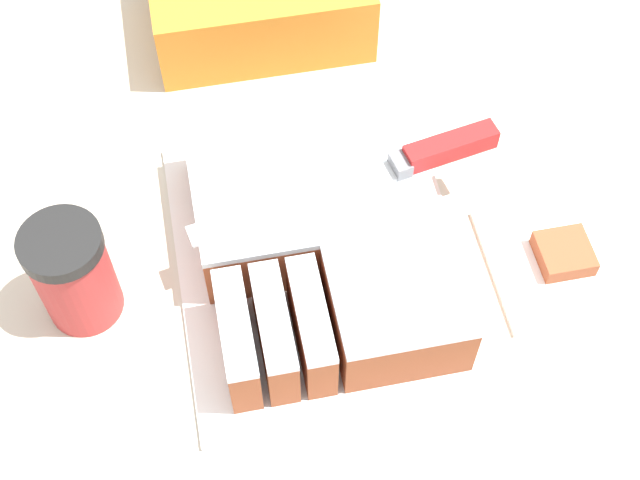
% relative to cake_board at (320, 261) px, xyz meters
% --- Properties ---
extents(countertop, '(1.40, 1.10, 0.91)m').
position_rel_cake_board_xyz_m(countertop, '(0.02, -0.04, -0.46)').
color(countertop, beige).
rests_on(countertop, ground_plane).
extents(cake_board, '(0.29, 0.35, 0.01)m').
position_rel_cake_board_xyz_m(cake_board, '(0.00, 0.00, 0.00)').
color(cake_board, white).
rests_on(cake_board, countertop).
extents(cake, '(0.23, 0.30, 0.07)m').
position_rel_cake_board_xyz_m(cake, '(0.00, 0.00, 0.04)').
color(cake, '#994C2D').
rests_on(cake, cake_board).
extents(knife, '(0.32, 0.08, 0.02)m').
position_rel_cake_board_xyz_m(knife, '(0.10, 0.04, 0.09)').
color(knife, silver).
rests_on(knife, cake).
extents(coffee_cup, '(0.08, 0.08, 0.12)m').
position_rel_cake_board_xyz_m(coffee_cup, '(-0.24, -0.00, 0.06)').
color(coffee_cup, '#B23333').
rests_on(coffee_cup, countertop).
extents(paper_napkin, '(0.15, 0.15, 0.01)m').
position_rel_cake_board_xyz_m(paper_napkin, '(0.24, -0.05, 0.00)').
color(paper_napkin, white).
rests_on(paper_napkin, countertop).
extents(brownie, '(0.05, 0.05, 0.02)m').
position_rel_cake_board_xyz_m(brownie, '(0.24, -0.05, 0.01)').
color(brownie, '#994C2D').
rests_on(brownie, paper_napkin).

